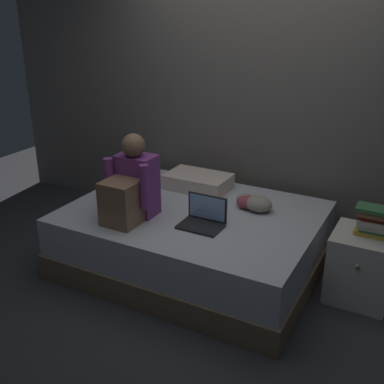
{
  "coord_description": "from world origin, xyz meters",
  "views": [
    {
      "loc": [
        1.43,
        -2.76,
        2.08
      ],
      "look_at": [
        -0.1,
        0.1,
        0.76
      ],
      "focal_mm": 44.24,
      "sensor_mm": 36.0,
      "label": 1
    }
  ],
  "objects_px": {
    "person_sitting": "(131,187)",
    "clothes_pile": "(254,202)",
    "laptop": "(203,219)",
    "pillow": "(198,181)",
    "bed": "(193,239)",
    "nightstand": "(361,266)",
    "book_stack": "(373,221)"
  },
  "relations": [
    {
      "from": "nightstand",
      "to": "book_stack",
      "type": "relative_size",
      "value": 2.22
    },
    {
      "from": "nightstand",
      "to": "pillow",
      "type": "height_order",
      "value": "pillow"
    },
    {
      "from": "person_sitting",
      "to": "clothes_pile",
      "type": "height_order",
      "value": "person_sitting"
    },
    {
      "from": "person_sitting",
      "to": "laptop",
      "type": "bearing_deg",
      "value": 13.74
    },
    {
      "from": "nightstand",
      "to": "clothes_pile",
      "type": "height_order",
      "value": "clothes_pile"
    },
    {
      "from": "bed",
      "to": "book_stack",
      "type": "height_order",
      "value": "book_stack"
    },
    {
      "from": "laptop",
      "to": "nightstand",
      "type": "bearing_deg",
      "value": 19.55
    },
    {
      "from": "person_sitting",
      "to": "laptop",
      "type": "height_order",
      "value": "person_sitting"
    },
    {
      "from": "nightstand",
      "to": "clothes_pile",
      "type": "xyz_separation_m",
      "value": [
        -0.89,
        0.08,
        0.3
      ]
    },
    {
      "from": "nightstand",
      "to": "book_stack",
      "type": "height_order",
      "value": "book_stack"
    },
    {
      "from": "laptop",
      "to": "pillow",
      "type": "height_order",
      "value": "laptop"
    },
    {
      "from": "bed",
      "to": "laptop",
      "type": "bearing_deg",
      "value": -46.17
    },
    {
      "from": "laptop",
      "to": "book_stack",
      "type": "bearing_deg",
      "value": 19.13
    },
    {
      "from": "clothes_pile",
      "to": "book_stack",
      "type": "bearing_deg",
      "value": -4.56
    },
    {
      "from": "nightstand",
      "to": "clothes_pile",
      "type": "distance_m",
      "value": 0.94
    },
    {
      "from": "pillow",
      "to": "book_stack",
      "type": "bearing_deg",
      "value": -9.55
    },
    {
      "from": "pillow",
      "to": "book_stack",
      "type": "distance_m",
      "value": 1.55
    },
    {
      "from": "pillow",
      "to": "bed",
      "type": "bearing_deg",
      "value": -66.98
    },
    {
      "from": "pillow",
      "to": "person_sitting",
      "type": "bearing_deg",
      "value": -102.04
    },
    {
      "from": "nightstand",
      "to": "laptop",
      "type": "height_order",
      "value": "laptop"
    },
    {
      "from": "person_sitting",
      "to": "pillow",
      "type": "bearing_deg",
      "value": 77.96
    },
    {
      "from": "book_stack",
      "to": "clothes_pile",
      "type": "height_order",
      "value": "book_stack"
    },
    {
      "from": "bed",
      "to": "nightstand",
      "type": "relative_size",
      "value": 3.83
    },
    {
      "from": "laptop",
      "to": "book_stack",
      "type": "xyz_separation_m",
      "value": [
        1.14,
        0.4,
        0.07
      ]
    },
    {
      "from": "bed",
      "to": "laptop",
      "type": "relative_size",
      "value": 6.25
    },
    {
      "from": "person_sitting",
      "to": "clothes_pile",
      "type": "xyz_separation_m",
      "value": [
        0.77,
        0.6,
        -0.2
      ]
    },
    {
      "from": "clothes_pile",
      "to": "bed",
      "type": "bearing_deg",
      "value": -147.19
    },
    {
      "from": "person_sitting",
      "to": "clothes_pile",
      "type": "relative_size",
      "value": 1.99
    },
    {
      "from": "book_stack",
      "to": "pillow",
      "type": "bearing_deg",
      "value": 170.45
    },
    {
      "from": "clothes_pile",
      "to": "person_sitting",
      "type": "bearing_deg",
      "value": -142.01
    },
    {
      "from": "bed",
      "to": "pillow",
      "type": "height_order",
      "value": "pillow"
    },
    {
      "from": "laptop",
      "to": "pillow",
      "type": "relative_size",
      "value": 0.57
    }
  ]
}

